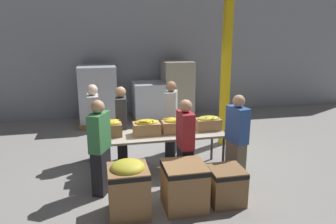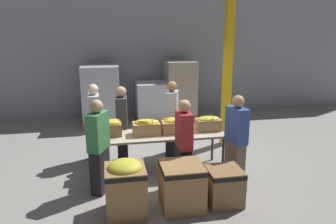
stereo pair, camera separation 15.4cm
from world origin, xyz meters
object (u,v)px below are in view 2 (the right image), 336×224
at_px(volunteer_5, 99,147).
at_px(donation_bin_1, 182,185).
at_px(volunteer_2, 95,123).
at_px(volunteer_3, 236,140).
at_px(volunteer_1, 172,119).
at_px(donation_bin_0, 126,186).
at_px(pallet_stack_0, 152,102).
at_px(support_pillar, 228,60).
at_px(donation_bin_2, 224,185).
at_px(banana_box_3, 208,123).
at_px(pallet_stack_2, 101,95).
at_px(banana_box_2, 174,126).
at_px(banana_box_0, 110,127).
at_px(volunteer_0, 184,145).
at_px(volunteer_4, 122,125).
at_px(sorting_table, 161,136).
at_px(banana_box_1, 146,127).
at_px(pallet_stack_1, 180,90).

height_order(volunteer_5, donation_bin_1, volunteer_5).
distance_m(volunteer_2, volunteer_3, 2.88).
height_order(volunteer_1, volunteer_5, volunteer_1).
distance_m(volunteer_3, donation_bin_0, 2.12).
distance_m(volunteer_1, pallet_stack_0, 2.76).
height_order(volunteer_2, support_pillar, support_pillar).
height_order(volunteer_1, donation_bin_2, volunteer_1).
relative_size(banana_box_3, pallet_stack_2, 0.29).
bearing_deg(donation_bin_2, volunteer_3, 56.04).
relative_size(donation_bin_0, pallet_stack_0, 0.75).
bearing_deg(pallet_stack_2, volunteer_3, -60.51).
distance_m(donation_bin_1, donation_bin_2, 0.69).
height_order(banana_box_2, volunteer_1, volunteer_1).
height_order(donation_bin_1, pallet_stack_0, pallet_stack_0).
height_order(banana_box_0, banana_box_3, banana_box_0).
bearing_deg(donation_bin_2, volunteer_1, 100.95).
xyz_separation_m(volunteer_0, volunteer_4, (-0.97, 1.34, 0.01)).
bearing_deg(donation_bin_0, sorting_table, 60.70).
relative_size(volunteer_0, donation_bin_2, 2.71).
distance_m(sorting_table, banana_box_3, 0.97).
relative_size(banana_box_0, banana_box_1, 0.85).
distance_m(banana_box_1, donation_bin_1, 1.52).
bearing_deg(donation_bin_0, volunteer_2, 102.71).
distance_m(banana_box_0, volunteer_0, 1.48).
xyz_separation_m(donation_bin_2, pallet_stack_0, (-0.45, 4.89, 0.24)).
xyz_separation_m(volunteer_1, pallet_stack_0, (-0.03, 2.75, -0.25)).
height_order(banana_box_2, donation_bin_1, banana_box_2).
relative_size(banana_box_3, donation_bin_2, 0.82).
bearing_deg(volunteer_4, volunteer_0, 41.24).
bearing_deg(volunteer_5, donation_bin_1, -95.05).
xyz_separation_m(volunteer_4, support_pillar, (2.45, 0.63, 1.21)).
xyz_separation_m(donation_bin_0, pallet_stack_2, (-0.38, 4.84, 0.37)).
distance_m(donation_bin_2, pallet_stack_2, 5.24).
height_order(banana_box_2, volunteer_3, volunteer_3).
bearing_deg(volunteer_5, support_pillar, -31.85).
bearing_deg(donation_bin_2, volunteer_0, 130.17).
distance_m(volunteer_0, support_pillar, 2.74).
relative_size(donation_bin_2, pallet_stack_0, 0.51).
bearing_deg(volunteer_4, volunteer_3, 61.43).
xyz_separation_m(banana_box_3, volunteer_1, (-0.58, 0.74, -0.10)).
bearing_deg(donation_bin_2, pallet_stack_2, 111.71).
height_order(pallet_stack_0, pallet_stack_1, pallet_stack_1).
xyz_separation_m(banana_box_1, volunteer_5, (-0.87, -0.63, -0.12)).
relative_size(banana_box_1, donation_bin_0, 0.58).
bearing_deg(pallet_stack_1, banana_box_3, -94.01).
bearing_deg(volunteer_0, volunteer_4, 34.23).
xyz_separation_m(donation_bin_0, pallet_stack_0, (1.10, 4.89, 0.11)).
xyz_separation_m(donation_bin_2, pallet_stack_1, (0.41, 4.96, 0.54)).
distance_m(donation_bin_2, pallet_stack_1, 5.00).
xyz_separation_m(banana_box_1, volunteer_0, (0.55, -0.76, -0.13)).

